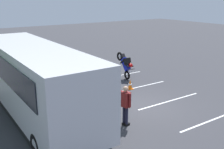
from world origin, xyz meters
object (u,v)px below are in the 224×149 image
Objects in this scene: parked_motorcycle_dark at (63,84)px; traffic_cone at (130,84)px; tour_bus at (34,82)px; stunt_motorcycle at (125,64)px; spectator_centre at (95,87)px; parked_motorcycle_silver at (92,102)px; spectator_far_left at (126,102)px; spectator_left at (109,93)px; spectator_right at (84,80)px; spectator_far_right at (76,74)px.

parked_motorcycle_dark is 3.24× the size of traffic_cone.
stunt_motorcycle is at bearing -71.43° from tour_bus.
traffic_cone is (1.11, -3.04, -0.75)m from spectator_centre.
parked_motorcycle_dark reaches higher than traffic_cone.
spectator_centre is at bearing 110.11° from traffic_cone.
spectator_far_left is at bearing -167.86° from parked_motorcycle_silver.
traffic_cone is at bearing -53.93° from spectator_left.
traffic_cone is (0.46, -5.84, -1.34)m from tour_bus.
spectator_centre is 0.86× the size of parked_motorcycle_silver.
parked_motorcycle_dark is at bearing -46.11° from tour_bus.
stunt_motorcycle is (2.96, -4.06, -0.01)m from spectator_centre.
spectator_right reaches higher than parked_motorcycle_silver.
tour_bus is at bearing 76.87° from spectator_centre.
spectator_left is 0.97× the size of spectator_centre.
spectator_left reaches higher than parked_motorcycle_silver.
spectator_right is at bearing 171.43° from spectator_far_right.
tour_bus is 3.66m from spectator_far_right.
tour_bus is 4.78× the size of parked_motorcycle_silver.
spectator_far_left reaches higher than spectator_far_right.
traffic_cone is (-0.19, -2.99, -0.76)m from spectator_right.
spectator_far_right is 0.84× the size of parked_motorcycle_silver.
traffic_cone is at bearing -66.27° from parked_motorcycle_silver.
spectator_centre reaches higher than traffic_cone.
spectator_far_left is at bearing -138.35° from tour_bus.
parked_motorcycle_dark is at bearing 90.24° from stunt_motorcycle.
spectator_right is at bearing 0.84° from spectator_left.
parked_motorcycle_dark is 1.05× the size of stunt_motorcycle.
parked_motorcycle_silver is (-1.72, 0.51, -0.58)m from spectator_right.
spectator_right is at bearing -77.19° from tour_bus.
spectator_centre is 0.84m from parked_motorcycle_silver.
spectator_left is 3.72m from traffic_cone.
spectator_right is at bearing -0.94° from spectator_far_left.
traffic_cone is (3.60, -3.05, -0.75)m from spectator_far_left.
parked_motorcycle_silver is 3.26× the size of traffic_cone.
tour_bus reaches higher than traffic_cone.
spectator_far_right is 0.89× the size of stunt_motorcycle.
spectator_right reaches higher than spectator_far_right.
spectator_centre is 5.03m from stunt_motorcycle.
traffic_cone is at bearing -69.89° from spectator_centre.
spectator_far_left is at bearing 143.18° from stunt_motorcycle.
tour_bus is 5.74× the size of spectator_left.
spectator_far_left reaches higher than spectator_centre.
spectator_right is at bearing -16.36° from parked_motorcycle_silver.
stunt_motorcycle reaches higher than spectator_centre.
spectator_left is at bearing 135.14° from stunt_motorcycle.
spectator_right is 3.09m from traffic_cone.
spectator_left is at bearing -179.16° from spectator_right.
parked_motorcycle_dark is (3.36, -0.03, 0.00)m from parked_motorcycle_silver.
spectator_right is at bearing -163.86° from parked_motorcycle_dark.
parked_motorcycle_silver and parked_motorcycle_dark have the same top height.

